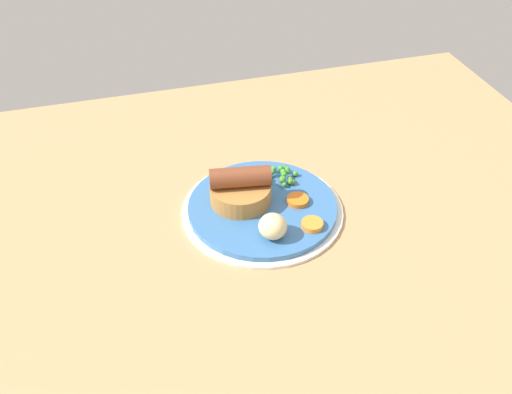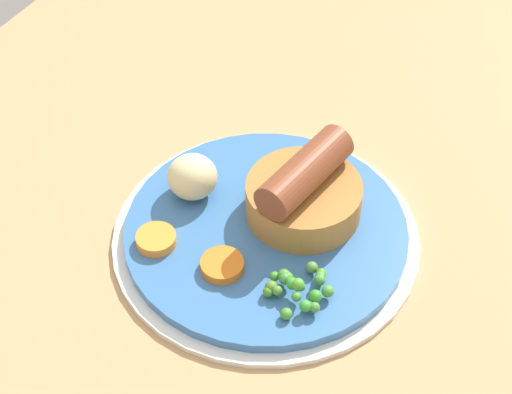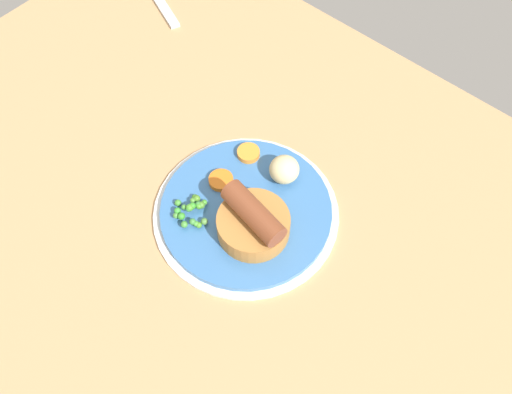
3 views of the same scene
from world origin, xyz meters
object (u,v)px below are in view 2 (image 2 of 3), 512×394
at_px(dinner_plate, 266,234).
at_px(carrot_slice_0, 222,265).
at_px(potato_chunk_0, 192,177).
at_px(pea_pile, 298,287).
at_px(carrot_slice_1, 156,239).
at_px(sausage_pudding, 302,191).

relative_size(dinner_plate, carrot_slice_0, 7.41).
bearing_deg(potato_chunk_0, pea_pile, 66.40).
distance_m(carrot_slice_0, carrot_slice_1, 0.06).
xyz_separation_m(carrot_slice_0, carrot_slice_1, (0.00, -0.06, 0.00)).
bearing_deg(carrot_slice_1, sausage_pudding, 135.14).
height_order(potato_chunk_0, carrot_slice_0, potato_chunk_0).
bearing_deg(pea_pile, dinner_plate, -132.57).
xyz_separation_m(dinner_plate, pea_pile, (0.05, 0.05, 0.02)).
bearing_deg(potato_chunk_0, carrot_slice_1, 3.02).
distance_m(sausage_pudding, carrot_slice_0, 0.09).
relative_size(dinner_plate, sausage_pudding, 2.60).
xyz_separation_m(pea_pile, carrot_slice_1, (0.01, -0.12, -0.00)).
bearing_deg(sausage_pudding, dinner_plate, -20.33).
bearing_deg(pea_pile, sausage_pudding, -155.18).
xyz_separation_m(potato_chunk_0, carrot_slice_1, (0.06, 0.00, -0.01)).
distance_m(sausage_pudding, carrot_slice_1, 0.12).
relative_size(sausage_pudding, carrot_slice_0, 2.85).
height_order(sausage_pudding, carrot_slice_0, sausage_pudding).
bearing_deg(potato_chunk_0, dinner_plate, 85.39).
bearing_deg(carrot_slice_0, dinner_plate, 170.01).
height_order(sausage_pudding, pea_pile, sausage_pudding).
height_order(dinner_plate, carrot_slice_0, carrot_slice_0).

